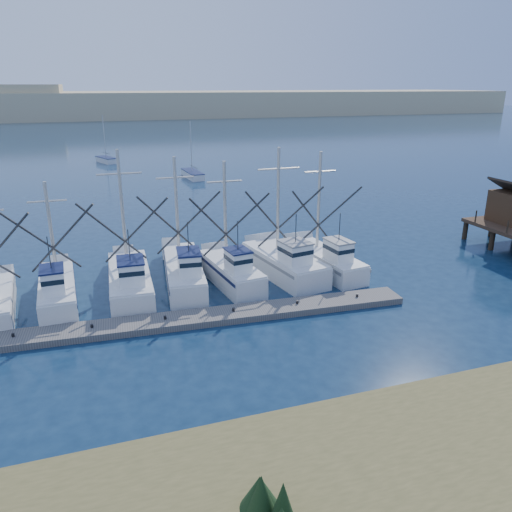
{
  "coord_description": "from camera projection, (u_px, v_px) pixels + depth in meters",
  "views": [
    {
      "loc": [
        -12.53,
        -19.5,
        13.1
      ],
      "look_at": [
        -3.35,
        8.0,
        3.08
      ],
      "focal_mm": 35.0,
      "sensor_mm": 36.0,
      "label": 1
    }
  ],
  "objects": [
    {
      "name": "ground",
      "position": [
        368.0,
        354.0,
        25.51
      ],
      "size": [
        500.0,
        500.0,
        0.0
      ],
      "primitive_type": "plane",
      "color": "#0C2038",
      "rests_on": "ground"
    },
    {
      "name": "floating_dock",
      "position": [
        165.0,
        322.0,
        28.54
      ],
      "size": [
        29.44,
        3.59,
        0.39
      ],
      "primitive_type": "cube",
      "rotation": [
        0.0,
        0.0,
        -0.06
      ],
      "color": "#665F5B",
      "rests_on": "ground"
    },
    {
      "name": "dune_ridge",
      "position": [
        113.0,
        104.0,
        212.15
      ],
      "size": [
        360.0,
        60.0,
        10.0
      ],
      "primitive_type": "cube",
      "color": "tan",
      "rests_on": "ground"
    },
    {
      "name": "trawler_fleet",
      "position": [
        155.0,
        279.0,
        32.81
      ],
      "size": [
        28.88,
        9.03,
        9.39
      ],
      "color": "silver",
      "rests_on": "ground"
    },
    {
      "name": "sailboat_near",
      "position": [
        193.0,
        174.0,
        73.44
      ],
      "size": [
        2.25,
        6.68,
        8.1
      ],
      "rotation": [
        0.0,
        0.0,
        0.06
      ],
      "color": "silver",
      "rests_on": "ground"
    },
    {
      "name": "sailboat_far",
      "position": [
        107.0,
        160.0,
        87.47
      ],
      "size": [
        3.54,
        5.36,
        8.1
      ],
      "rotation": [
        0.0,
        0.0,
        0.37
      ],
      "color": "silver",
      "rests_on": "ground"
    }
  ]
}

